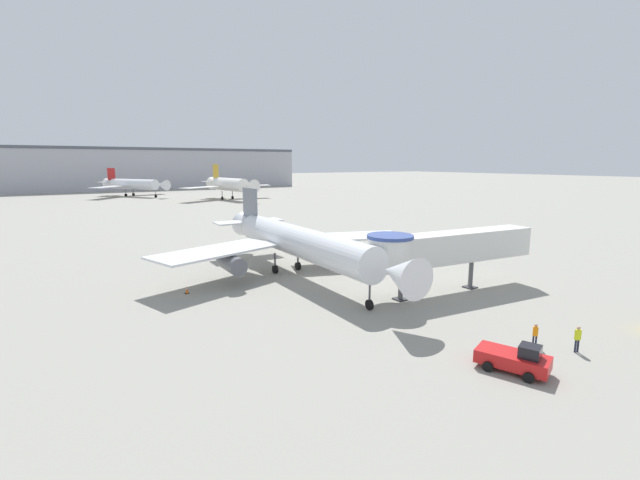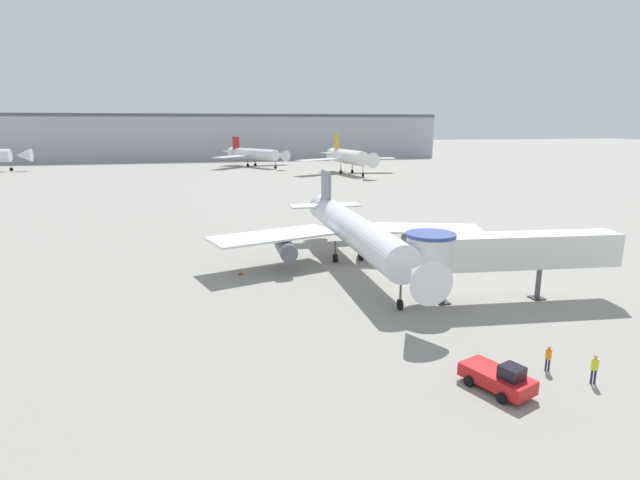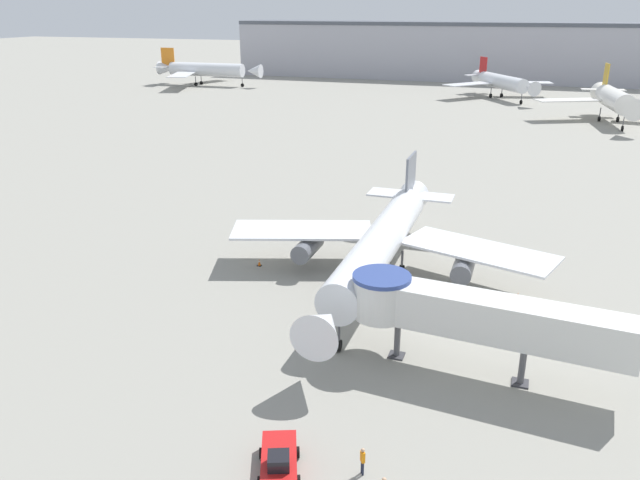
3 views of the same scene
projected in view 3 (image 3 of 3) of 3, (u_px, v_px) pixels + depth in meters
name	position (u px, v px, depth m)	size (l,w,h in m)	color
ground_plane	(377.00, 289.00, 55.33)	(800.00, 800.00, 0.00)	gray
main_airplane	(382.00, 242.00, 55.40)	(30.88, 33.81, 9.01)	silver
jet_bridge	(465.00, 313.00, 41.34)	(18.55, 4.86, 6.10)	silver
pushback_tug_red	(279.00, 461.00, 33.17)	(3.26, 4.48, 1.82)	red
traffic_cone_port_wing	(259.00, 263.00, 60.11)	(0.41, 0.41, 0.68)	black
traffic_cone_starboard_wing	(518.00, 296.00, 53.29)	(0.36, 0.36, 0.60)	black
ground_crew_marshaller	(363.00, 459.00, 33.03)	(0.34, 0.37, 1.66)	#1E2338
background_jet_gold_tail	(614.00, 99.00, 132.54)	(32.17, 29.09, 11.68)	white
background_jet_red_tail	(501.00, 82.00, 168.74)	(28.52, 28.78, 10.20)	silver
background_jet_orange_tail	(204.00, 69.00, 196.84)	(35.53, 37.28, 11.33)	silver
terminal_building	(495.00, 52.00, 208.11)	(178.45, 19.83, 18.86)	#A8A8B2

